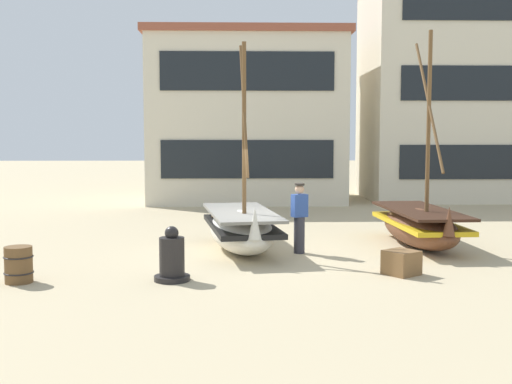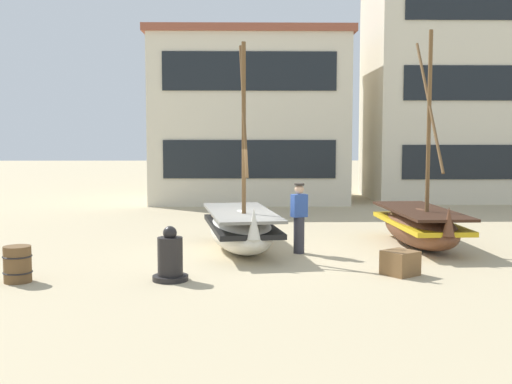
% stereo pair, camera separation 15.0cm
% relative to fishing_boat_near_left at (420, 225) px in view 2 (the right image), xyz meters
% --- Properties ---
extents(ground_plane, '(120.00, 120.00, 0.00)m').
position_rel_fishing_boat_near_left_xyz_m(ground_plane, '(-4.18, -1.04, -0.54)').
color(ground_plane, tan).
extents(fishing_boat_near_left, '(1.61, 4.28, 5.35)m').
position_rel_fishing_boat_near_left_xyz_m(fishing_boat_near_left, '(0.00, 0.00, 0.00)').
color(fishing_boat_near_left, brown).
rests_on(fishing_boat_near_left, ground).
extents(fishing_boat_centre_large, '(2.08, 4.24, 4.98)m').
position_rel_fishing_boat_near_left_xyz_m(fishing_boat_centre_large, '(-4.55, -0.53, 0.01)').
color(fishing_boat_centre_large, silver).
rests_on(fishing_boat_centre_large, ground).
extents(fisherman_by_hull, '(0.42, 0.35, 1.68)m').
position_rel_fishing_boat_near_left_xyz_m(fisherman_by_hull, '(-3.16, -0.92, 0.29)').
color(fisherman_by_hull, '#33333D').
rests_on(fisherman_by_hull, ground).
extents(capstan_winch, '(0.70, 0.70, 1.07)m').
position_rel_fishing_boat_near_left_xyz_m(capstan_winch, '(-5.90, -3.75, -0.12)').
color(capstan_winch, black).
rests_on(capstan_winch, ground).
extents(wooden_barrel, '(0.56, 0.56, 0.70)m').
position_rel_fishing_boat_near_left_xyz_m(wooden_barrel, '(-8.81, -3.85, -0.19)').
color(wooden_barrel, brown).
rests_on(wooden_barrel, ground).
extents(cargo_crate, '(0.83, 0.83, 0.49)m').
position_rel_fishing_boat_near_left_xyz_m(cargo_crate, '(-1.31, -3.32, -0.30)').
color(cargo_crate, brown).
rests_on(cargo_crate, ground).
extents(harbor_building_main, '(8.49, 6.25, 7.22)m').
position_rel_fishing_boat_near_left_xyz_m(harbor_building_main, '(-4.29, 12.18, 3.08)').
color(harbor_building_main, beige).
rests_on(harbor_building_main, ground).
extents(harbor_building_annex, '(10.71, 5.60, 9.90)m').
position_rel_fishing_boat_near_left_xyz_m(harbor_building_annex, '(6.26, 12.44, 4.42)').
color(harbor_building_annex, beige).
rests_on(harbor_building_annex, ground).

